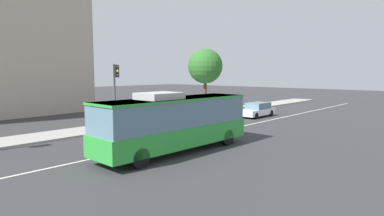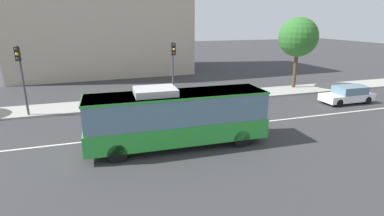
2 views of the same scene
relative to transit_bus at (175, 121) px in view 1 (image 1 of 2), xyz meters
name	(u,v)px [view 1 (image 1 of 2)]	position (x,y,z in m)	size (l,w,h in m)	color
ground_plane	(152,146)	(0.09, 2.18, -1.81)	(160.00, 160.00, 0.00)	#333335
sidewalk_kerb	(88,131)	(0.09, 9.70, -1.74)	(80.00, 3.31, 0.14)	#9E9B93
lane_centre_line	(152,146)	(0.09, 2.18, -1.80)	(76.00, 0.16, 0.01)	silver
transit_bus	(175,121)	(0.00, 0.00, 0.00)	(10.05, 2.69, 3.46)	green
sedan_white	(257,110)	(16.34, 4.43, -1.09)	(4.50, 1.82, 1.46)	white
traffic_light_near_corner	(116,85)	(1.90, 8.47, 1.75)	(0.34, 0.62, 5.20)	#47474C
street_tree_kerbside_centre	(205,66)	(15.37, 10.62, 3.43)	(3.89, 3.89, 7.21)	#4C3823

